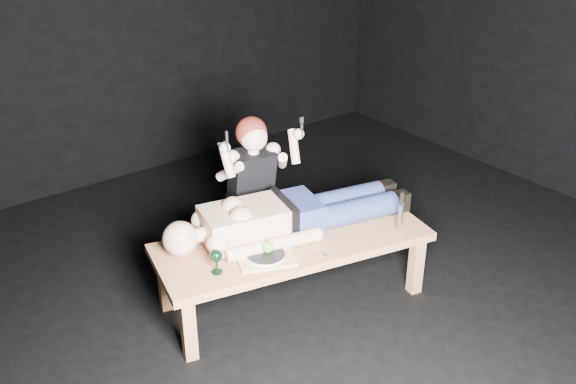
# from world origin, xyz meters

# --- Properties ---
(ground) EXTENTS (5.00, 5.00, 0.00)m
(ground) POSITION_xyz_m (0.00, 0.00, 0.00)
(ground) COLOR black
(ground) RESTS_ON ground
(back_wall) EXTENTS (5.00, 0.00, 5.00)m
(back_wall) POSITION_xyz_m (0.00, 2.50, 1.50)
(back_wall) COLOR black
(back_wall) RESTS_ON ground
(table) EXTENTS (1.77, 0.98, 0.45)m
(table) POSITION_xyz_m (-0.24, 0.10, 0.23)
(table) COLOR #BB7E4F
(table) RESTS_ON ground
(lying_man) EXTENTS (1.76, 0.87, 0.27)m
(lying_man) POSITION_xyz_m (-0.17, 0.21, 0.58)
(lying_man) COLOR tan
(lying_man) RESTS_ON table
(kneeling_woman) EXTENTS (0.71, 0.77, 1.13)m
(kneeling_woman) POSITION_xyz_m (-0.20, 0.65, 0.56)
(kneeling_woman) COLOR black
(kneeling_woman) RESTS_ON ground
(serving_tray) EXTENTS (0.39, 0.34, 0.02)m
(serving_tray) POSITION_xyz_m (-0.51, 0.02, 0.46)
(serving_tray) COLOR tan
(serving_tray) RESTS_ON table
(plate) EXTENTS (0.28, 0.28, 0.02)m
(plate) POSITION_xyz_m (-0.51, 0.02, 0.48)
(plate) COLOR white
(plate) RESTS_ON serving_tray
(apple) EXTENTS (0.07, 0.07, 0.07)m
(apple) POSITION_xyz_m (-0.49, 0.03, 0.52)
(apple) COLOR #59971E
(apple) RESTS_ON plate
(goblet) EXTENTS (0.08, 0.08, 0.15)m
(goblet) POSITION_xyz_m (-0.81, 0.07, 0.52)
(goblet) COLOR black
(goblet) RESTS_ON table
(fork_flat) EXTENTS (0.05, 0.18, 0.01)m
(fork_flat) POSITION_xyz_m (-0.62, -0.00, 0.45)
(fork_flat) COLOR #B2B2B7
(fork_flat) RESTS_ON table
(knife_flat) EXTENTS (0.02, 0.18, 0.01)m
(knife_flat) POSITION_xyz_m (-0.21, -0.09, 0.45)
(knife_flat) COLOR #B2B2B7
(knife_flat) RESTS_ON table
(spoon_flat) EXTENTS (0.09, 0.17, 0.01)m
(spoon_flat) POSITION_xyz_m (-0.29, 0.01, 0.45)
(spoon_flat) COLOR #B2B2B7
(spoon_flat) RESTS_ON table
(carving_knife) EXTENTS (0.04, 0.05, 0.28)m
(carving_knife) POSITION_xyz_m (0.33, -0.23, 0.59)
(carving_knife) COLOR #B2B2B7
(carving_knife) RESTS_ON table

